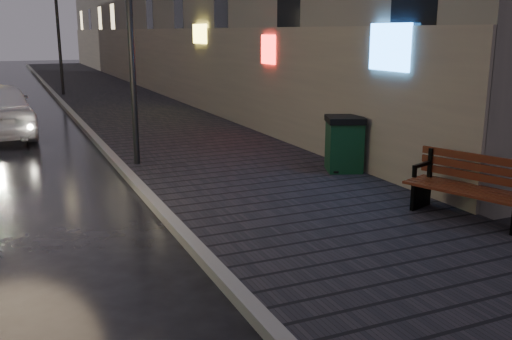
{
  "coord_description": "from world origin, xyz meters",
  "views": [
    {
      "loc": [
        -0.82,
        -6.72,
        3.1
      ],
      "look_at": [
        2.92,
        1.71,
        0.85
      ],
      "focal_mm": 40.0,
      "sensor_mm": 36.0,
      "label": 1
    }
  ],
  "objects": [
    {
      "name": "trash_bin",
      "position": [
        5.8,
        3.51,
        0.75
      ],
      "size": [
        1.01,
        1.01,
        1.19
      ],
      "rotation": [
        0.0,
        0.0,
        -0.38
      ],
      "color": "black",
      "rests_on": "sidewalk"
    },
    {
      "name": "lamp_near",
      "position": [
        1.85,
        6.0,
        3.49
      ],
      "size": [
        0.36,
        0.36,
        5.28
      ],
      "color": "black",
      "rests_on": "sidewalk"
    },
    {
      "name": "lamp_far",
      "position": [
        1.85,
        22.0,
        3.49
      ],
      "size": [
        0.36,
        0.36,
        5.28
      ],
      "color": "black",
      "rests_on": "sidewalk"
    },
    {
      "name": "curb",
      "position": [
        1.5,
        21.0,
        0.07
      ],
      "size": [
        0.2,
        58.0,
        0.15
      ],
      "primitive_type": "cube",
      "color": "slate",
      "rests_on": "ground"
    },
    {
      "name": "sidewalk",
      "position": [
        3.9,
        21.0,
        0.07
      ],
      "size": [
        4.6,
        58.0,
        0.15
      ],
      "primitive_type": "cube",
      "color": "black",
      "rests_on": "ground"
    },
    {
      "name": "ground",
      "position": [
        0.0,
        0.0,
        0.0
      ],
      "size": [
        120.0,
        120.0,
        0.0
      ],
      "primitive_type": "plane",
      "color": "black",
      "rests_on": "ground"
    },
    {
      "name": "bench",
      "position": [
        5.92,
        -0.06,
        0.67
      ],
      "size": [
        1.34,
        2.13,
        1.03
      ],
      "rotation": [
        0.0,
        0.0,
        0.35
      ],
      "color": "black",
      "rests_on": "sidewalk"
    }
  ]
}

